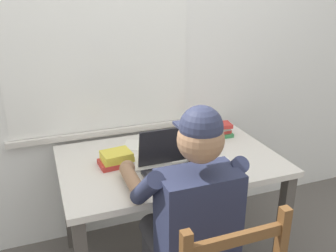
{
  "coord_description": "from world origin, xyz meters",
  "views": [
    {
      "loc": [
        -0.67,
        -1.76,
        1.65
      ],
      "look_at": [
        -0.03,
        -0.05,
        0.95
      ],
      "focal_mm": 38.63,
      "sensor_mm": 36.0,
      "label": 1
    }
  ],
  "objects_px": {
    "computer_mouse": "(226,165)",
    "book_stack_side": "(116,159)",
    "desk": "(169,173)",
    "laptop": "(174,164)",
    "coffee_mug_white": "(191,136)",
    "coffee_mug_dark": "(197,146)",
    "seated_person": "(188,215)",
    "book_stack_main": "(217,130)"
  },
  "relations": [
    {
      "from": "desk",
      "to": "laptop",
      "type": "distance_m",
      "value": 0.24
    },
    {
      "from": "seated_person",
      "to": "laptop",
      "type": "relative_size",
      "value": 3.73
    },
    {
      "from": "seated_person",
      "to": "laptop",
      "type": "xyz_separation_m",
      "value": [
        0.05,
        0.31,
        0.11
      ]
    },
    {
      "from": "laptop",
      "to": "book_stack_main",
      "type": "xyz_separation_m",
      "value": [
        0.45,
        0.38,
        -0.01
      ]
    },
    {
      "from": "seated_person",
      "to": "computer_mouse",
      "type": "height_order",
      "value": "seated_person"
    },
    {
      "from": "computer_mouse",
      "to": "coffee_mug_white",
      "type": "height_order",
      "value": "coffee_mug_white"
    },
    {
      "from": "laptop",
      "to": "coffee_mug_dark",
      "type": "bearing_deg",
      "value": 39.78
    },
    {
      "from": "seated_person",
      "to": "laptop",
      "type": "height_order",
      "value": "seated_person"
    },
    {
      "from": "desk",
      "to": "computer_mouse",
      "type": "xyz_separation_m",
      "value": [
        0.25,
        -0.22,
        0.11
      ]
    },
    {
      "from": "coffee_mug_white",
      "to": "coffee_mug_dark",
      "type": "distance_m",
      "value": 0.15
    },
    {
      "from": "seated_person",
      "to": "book_stack_main",
      "type": "xyz_separation_m",
      "value": [
        0.5,
        0.68,
        0.09
      ]
    },
    {
      "from": "laptop",
      "to": "book_stack_side",
      "type": "bearing_deg",
      "value": 143.41
    },
    {
      "from": "coffee_mug_dark",
      "to": "book_stack_main",
      "type": "relative_size",
      "value": 0.56
    },
    {
      "from": "laptop",
      "to": "seated_person",
      "type": "bearing_deg",
      "value": -98.97
    },
    {
      "from": "book_stack_main",
      "to": "book_stack_side",
      "type": "distance_m",
      "value": 0.74
    },
    {
      "from": "desk",
      "to": "book_stack_side",
      "type": "distance_m",
      "value": 0.34
    },
    {
      "from": "coffee_mug_dark",
      "to": "book_stack_side",
      "type": "xyz_separation_m",
      "value": [
        -0.48,
        0.02,
        -0.01
      ]
    },
    {
      "from": "seated_person",
      "to": "desk",
      "type": "bearing_deg",
      "value": 79.32
    },
    {
      "from": "laptop",
      "to": "coffee_mug_white",
      "type": "relative_size",
      "value": 2.65
    },
    {
      "from": "laptop",
      "to": "book_stack_main",
      "type": "distance_m",
      "value": 0.59
    },
    {
      "from": "computer_mouse",
      "to": "coffee_mug_dark",
      "type": "relative_size",
      "value": 0.89
    },
    {
      "from": "computer_mouse",
      "to": "book_stack_main",
      "type": "relative_size",
      "value": 0.5
    },
    {
      "from": "desk",
      "to": "computer_mouse",
      "type": "height_order",
      "value": "computer_mouse"
    },
    {
      "from": "laptop",
      "to": "coffee_mug_white",
      "type": "distance_m",
      "value": 0.41
    },
    {
      "from": "desk",
      "to": "book_stack_main",
      "type": "distance_m",
      "value": 0.48
    },
    {
      "from": "laptop",
      "to": "computer_mouse",
      "type": "height_order",
      "value": "laptop"
    },
    {
      "from": "seated_person",
      "to": "coffee_mug_white",
      "type": "bearing_deg",
      "value": 65.27
    },
    {
      "from": "computer_mouse",
      "to": "book_stack_main",
      "type": "bearing_deg",
      "value": 68.92
    },
    {
      "from": "laptop",
      "to": "desk",
      "type": "bearing_deg",
      "value": 76.44
    },
    {
      "from": "desk",
      "to": "book_stack_side",
      "type": "height_order",
      "value": "book_stack_side"
    },
    {
      "from": "coffee_mug_white",
      "to": "book_stack_main",
      "type": "relative_size",
      "value": 0.62
    },
    {
      "from": "seated_person",
      "to": "coffee_mug_white",
      "type": "height_order",
      "value": "seated_person"
    },
    {
      "from": "computer_mouse",
      "to": "book_stack_side",
      "type": "bearing_deg",
      "value": 156.87
    },
    {
      "from": "desk",
      "to": "laptop",
      "type": "relative_size",
      "value": 3.77
    },
    {
      "from": "desk",
      "to": "computer_mouse",
      "type": "distance_m",
      "value": 0.35
    },
    {
      "from": "desk",
      "to": "coffee_mug_dark",
      "type": "distance_m",
      "value": 0.23
    },
    {
      "from": "book_stack_side",
      "to": "coffee_mug_dark",
      "type": "bearing_deg",
      "value": -2.12
    },
    {
      "from": "laptop",
      "to": "computer_mouse",
      "type": "bearing_deg",
      "value": -8.01
    },
    {
      "from": "coffee_mug_white",
      "to": "book_stack_side",
      "type": "bearing_deg",
      "value": -165.42
    },
    {
      "from": "coffee_mug_white",
      "to": "coffee_mug_dark",
      "type": "xyz_separation_m",
      "value": [
        -0.03,
        -0.15,
        -0.0
      ]
    },
    {
      "from": "computer_mouse",
      "to": "book_stack_main",
      "type": "height_order",
      "value": "book_stack_main"
    },
    {
      "from": "computer_mouse",
      "to": "book_stack_side",
      "type": "relative_size",
      "value": 0.53
    }
  ]
}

